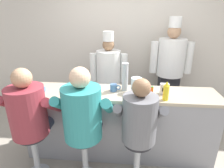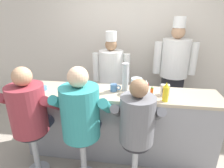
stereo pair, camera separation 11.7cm
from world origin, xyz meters
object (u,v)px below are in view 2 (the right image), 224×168
Objects in this scene: coffee_mug_tan at (134,96)px; ketchup_bottle_red at (146,90)px; cereal_bowl at (42,88)px; mustard_bottle_yellow at (166,93)px; diner_seated_maroon at (30,111)px; diner_seated_grey at (137,122)px; breakfast_plate at (81,89)px; hot_sauce_bottle_orange at (152,92)px; cup_stack_steel at (125,77)px; diner_seated_teal at (82,114)px; water_pitcher_clear at (137,86)px; cook_in_whites_far at (174,67)px; coffee_mug_blue at (114,88)px; napkin_dispenser_chrome at (165,90)px; cook_in_whites_near at (111,75)px.

ketchup_bottle_red is at bearing 15.26° from coffee_mug_tan.
cereal_bowl is at bearing 174.46° from coffee_mug_tan.
cereal_bowl is at bearing 175.87° from mustard_bottle_yellow.
diner_seated_maroon reaches higher than diner_seated_grey.
mustard_bottle_yellow reaches higher than breakfast_plate.
breakfast_plate is at bearing 43.68° from diner_seated_maroon.
cup_stack_steel is (-0.34, 0.15, 0.13)m from hot_sauce_bottle_orange.
diner_seated_teal is (-0.45, -0.55, -0.27)m from cup_stack_steel.
water_pitcher_clear is at bearing 93.02° from diner_seated_grey.
diner_seated_teal is (-0.60, -0.49, -0.18)m from water_pitcher_clear.
diner_seated_maroon is 2.42m from cook_in_whites_far.
diner_seated_teal reaches higher than diner_seated_maroon.
water_pitcher_clear reaches higher than coffee_mug_blue.
ketchup_bottle_red is 1.33m from cook_in_whites_far.
cup_stack_steel is 2.69× the size of napkin_dispenser_chrome.
diner_seated_maroon is at bearing -158.14° from water_pitcher_clear.
diner_seated_grey is 0.80× the size of cook_in_whites_near.
mustard_bottle_yellow reaches higher than coffee_mug_blue.
cook_in_whites_far is at bearing 47.99° from coffee_mug_blue.
cook_in_whites_far is (0.66, 1.26, 0.03)m from coffee_mug_tan.
cook_in_whites_far is (1.91, 1.14, 0.05)m from cereal_bowl.
water_pitcher_clear is 0.14× the size of diner_seated_maroon.
diner_seated_teal is at bearing -153.56° from hot_sauce_bottle_orange.
coffee_mug_tan is at bearing -97.16° from water_pitcher_clear.
hot_sauce_bottle_orange is 1.24m from cook_in_whites_far.
cup_stack_steel is 0.26× the size of diner_seated_teal.
diner_seated_teal reaches higher than water_pitcher_clear.
napkin_dispenser_chrome is (0.25, 0.15, -0.05)m from ketchup_bottle_red.
water_pitcher_clear is at bearing -121.20° from cook_in_whites_far.
cup_stack_steel is at bearing 152.15° from mustard_bottle_yellow.
breakfast_plate is 0.45m from coffee_mug_blue.
mustard_bottle_yellow is at bearing -7.99° from ketchup_bottle_red.
cook_in_whites_far is at bearing 51.31° from diner_seated_teal.
mustard_bottle_yellow is 0.37m from coffee_mug_tan.
water_pitcher_clear reaches higher than hot_sauce_bottle_orange.
diner_seated_maroon is 0.85× the size of cook_in_whites_near.
coffee_mug_blue is 0.10× the size of diner_seated_teal.
water_pitcher_clear is 0.12× the size of cook_in_whites_near.
diner_seated_grey is (0.32, -0.51, -0.18)m from coffee_mug_blue.
diner_seated_grey is (0.05, -0.29, -0.18)m from coffee_mug_tan.
ketchup_bottle_red reaches higher than mustard_bottle_yellow.
cereal_bowl is at bearing -176.14° from water_pitcher_clear.
water_pitcher_clear is at bearing 2.24° from breakfast_plate.
diner_seated_grey is (1.29, -0.41, -0.15)m from cereal_bowl.
cereal_bowl is 0.97× the size of coffee_mug_blue.
diner_seated_maroon is (-1.56, -0.29, -0.21)m from mustard_bottle_yellow.
breakfast_plate is 0.19× the size of diner_seated_grey.
cereal_bowl is 0.42m from diner_seated_maroon.
diner_seated_teal is 0.76× the size of cook_in_whites_far.
diner_seated_grey is at bearing -58.12° from coffee_mug_blue.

